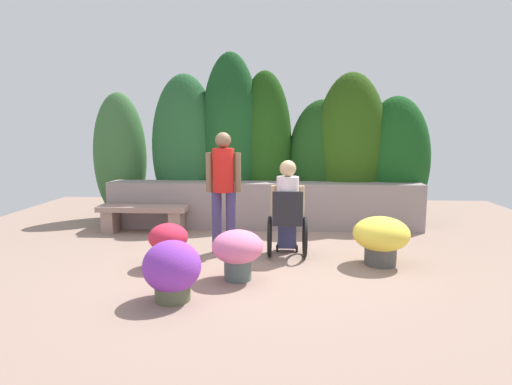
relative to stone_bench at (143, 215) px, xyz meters
name	(u,v)px	position (x,y,z in m)	size (l,w,h in m)	color
ground_plane	(257,261)	(2.02, -1.53, -0.30)	(10.62, 10.62, 0.00)	gray
stone_retaining_wall	(264,205)	(2.02, 0.48, 0.10)	(5.47, 0.52, 0.81)	gray
hedge_backdrop	(272,151)	(2.15, 1.05, 1.03)	(6.34, 1.04, 3.13)	#396735
stone_bench	(143,215)	(0.00, 0.00, 0.00)	(1.50, 0.41, 0.46)	gray
person_in_wheelchair	(287,212)	(2.42, -1.27, 0.32)	(0.53, 0.66, 1.33)	black
person_standing_companion	(224,184)	(1.53, -1.16, 0.68)	(0.49, 0.30, 1.70)	#443A6B
flower_pot_purple_near	(238,250)	(1.84, -2.27, 0.05)	(0.59, 0.59, 0.59)	#4C5F5B
flower_pot_terracotta_by_wall	(381,237)	(3.63, -1.58, 0.06)	(0.72, 0.72, 0.63)	#4C4D4B
flower_pot_red_accent	(172,270)	(1.24, -2.94, 0.02)	(0.60, 0.60, 0.63)	#535840
flower_pot_small_foreground	(168,241)	(0.91, -1.83, 0.03)	(0.50, 0.50, 0.56)	brown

